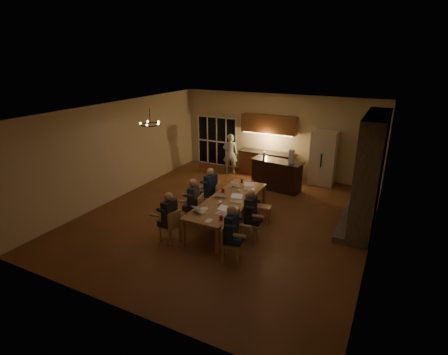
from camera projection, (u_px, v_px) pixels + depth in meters
floor at (227, 217)px, 10.52m from camera, size 9.00×9.00×0.00m
back_wall at (278, 135)px, 13.77m from camera, size 8.00×0.04×3.20m
left_wall at (120, 150)px, 11.68m from camera, size 0.04×9.00×3.20m
right_wall at (379, 190)px, 8.27m from camera, size 0.04×9.00×3.20m
ceiling at (227, 109)px, 9.43m from camera, size 8.00×9.00×0.04m
french_doors at (217, 141)px, 15.06m from camera, size 1.86×0.08×2.10m
fireplace at (370, 173)px, 9.41m from camera, size 0.58×2.50×3.20m
kitchenette at (267, 146)px, 13.76m from camera, size 2.24×0.68×2.40m
refrigerator at (323, 158)px, 12.85m from camera, size 0.90×0.68×2.00m
dining_table at (228, 211)px, 10.01m from camera, size 1.10×3.30×0.75m
bar_island at (277, 175)px, 12.48m from camera, size 1.88×0.92×1.08m
chair_left_near at (170, 225)px, 9.05m from camera, size 0.52×0.52×0.89m
chair_left_mid at (194, 209)px, 9.98m from camera, size 0.51×0.51×0.89m
chair_left_far at (212, 197)px, 10.85m from camera, size 0.52×0.52×0.89m
chair_right_near at (232, 243)px, 8.22m from camera, size 0.54×0.54×0.89m
chair_right_mid at (249, 223)px, 9.16m from camera, size 0.54×0.54×0.89m
chair_right_far at (263, 207)px, 10.12m from camera, size 0.49×0.49×0.89m
person_left_near at (170, 217)px, 8.94m from camera, size 0.63×0.63×1.38m
person_right_near at (231, 232)px, 8.19m from camera, size 0.67×0.67×1.38m
person_left_mid at (194, 202)px, 9.86m from camera, size 0.71×0.71×1.38m
person_right_mid at (250, 214)px, 9.14m from camera, size 0.63×0.63×1.38m
person_left_far at (211, 189)px, 10.77m from camera, size 0.69×0.69×1.38m
standing_person at (230, 154)px, 14.05m from camera, size 0.70×0.57×1.65m
chandelier at (150, 124)px, 9.88m from camera, size 0.58×0.58×0.03m
laptop_a at (200, 207)px, 9.10m from camera, size 0.42×0.40×0.23m
laptop_b at (222, 210)px, 8.95m from camera, size 0.34×0.31×0.23m
laptop_c at (221, 192)px, 10.08m from camera, size 0.39×0.36×0.23m
laptop_d at (236, 198)px, 9.70m from camera, size 0.37×0.34×0.23m
laptop_e at (237, 182)px, 10.85m from camera, size 0.39×0.37×0.23m
laptop_f at (249, 186)px, 10.57m from camera, size 0.41×0.39×0.23m
mug_front at (221, 203)px, 9.52m from camera, size 0.08×0.08×0.10m
mug_mid at (238, 191)px, 10.34m from camera, size 0.08×0.08×0.10m
mug_back at (231, 187)px, 10.63m from camera, size 0.08×0.08×0.10m
redcup_near at (221, 218)px, 8.64m from camera, size 0.09×0.09×0.12m
redcup_mid at (223, 191)px, 10.35m from camera, size 0.09×0.09×0.12m
redcup_far at (252, 182)px, 11.04m from camera, size 0.08×0.08×0.12m
can_silver at (219, 206)px, 9.32m from camera, size 0.06×0.06×0.12m
can_cola at (242, 181)px, 11.11m from camera, size 0.06×0.06×0.12m
can_right at (246, 196)px, 9.94m from camera, size 0.06×0.06×0.12m
plate_near at (234, 208)px, 9.31m from camera, size 0.25×0.25×0.02m
plate_left at (204, 209)px, 9.26m from camera, size 0.23×0.23×0.02m
plate_far at (251, 192)px, 10.41m from camera, size 0.23×0.23×0.02m
notepad at (209, 221)px, 8.61m from camera, size 0.16×0.23×0.01m
bar_bottle at (264, 155)px, 12.52m from camera, size 0.09×0.09×0.24m
bar_blender at (292, 157)px, 11.92m from camera, size 0.16×0.16×0.47m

